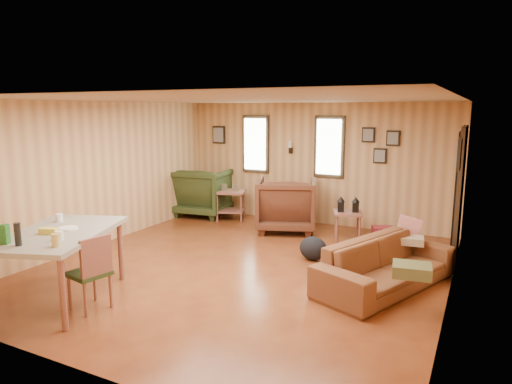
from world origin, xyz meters
TOP-DOWN VIEW (x-y plane):
  - room at (0.17, 0.27)m, footprint 5.54×6.04m
  - sofa at (1.99, 0.15)m, footprint 1.36×2.18m
  - recliner_brown at (-0.26, 2.17)m, footprint 1.36×1.32m
  - recliner_green at (-2.36, 2.55)m, footprint 1.20×1.14m
  - end_table at (-1.62, 2.44)m, footprint 0.74×0.71m
  - side_table at (0.96, 2.07)m, footprint 0.62×0.62m
  - cooler at (1.54, 2.25)m, footprint 0.44×0.38m
  - backpack at (0.79, 0.76)m, footprint 0.48×0.40m
  - sofa_pillows at (2.27, 0.27)m, footprint 0.69×1.82m
  - dining_table at (-1.38, -2.02)m, footprint 1.52×1.92m
  - dining_chair at (-0.84, -2.04)m, footprint 0.47×0.47m

SIDE VIEW (x-z plane):
  - cooler at x=1.54m, z-range 0.00..0.26m
  - backpack at x=0.79m, z-range 0.00..0.37m
  - sofa at x=1.99m, z-range 0.00..0.82m
  - end_table at x=-1.62m, z-range 0.05..0.80m
  - dining_chair at x=-0.84m, z-range 0.05..0.94m
  - sofa_pillows at x=2.27m, z-range 0.32..0.69m
  - side_table at x=0.96m, z-range 0.14..0.92m
  - recliner_brown at x=-0.26m, z-range 0.00..1.10m
  - recliner_green at x=-2.36m, z-range 0.00..1.12m
  - dining_table at x=-1.38m, z-range 0.23..1.33m
  - room at x=0.17m, z-range -0.02..2.43m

